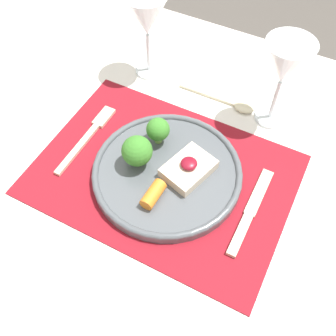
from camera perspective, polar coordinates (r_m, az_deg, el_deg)
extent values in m
plane|color=#4C4742|center=(1.39, -0.37, -18.34)|extent=(8.00, 8.00, 0.00)
cube|color=white|center=(0.73, -0.68, -1.67)|extent=(1.53, 0.92, 0.03)
cylinder|color=white|center=(1.52, -17.50, 11.88)|extent=(0.06, 0.06, 0.71)
cube|color=maroon|center=(0.72, -0.69, -0.94)|extent=(0.46, 0.33, 0.00)
cylinder|color=#4C5156|center=(0.71, 0.00, -0.56)|extent=(0.27, 0.27, 0.02)
torus|color=#4C5156|center=(0.70, 0.00, -0.19)|extent=(0.27, 0.27, 0.01)
cube|color=beige|center=(0.69, 3.00, -0.10)|extent=(0.09, 0.10, 0.02)
ellipsoid|color=maroon|center=(0.68, 3.05, 0.67)|extent=(0.03, 0.03, 0.01)
cylinder|color=#84B256|center=(0.73, -1.43, 4.39)|extent=(0.01, 0.01, 0.02)
sphere|color=#387A28|center=(0.71, -1.47, 5.62)|extent=(0.04, 0.04, 0.04)
cylinder|color=#84B256|center=(0.70, -4.37, 1.09)|extent=(0.01, 0.01, 0.02)
sphere|color=#387A28|center=(0.68, -4.52, 2.49)|extent=(0.05, 0.05, 0.05)
cylinder|color=orange|center=(0.66, -2.15, -3.82)|extent=(0.03, 0.05, 0.02)
cube|color=beige|center=(0.76, -12.98, 2.74)|extent=(0.01, 0.13, 0.01)
cube|color=beige|center=(0.81, -9.29, 7.33)|extent=(0.02, 0.05, 0.01)
cube|color=beige|center=(0.66, 10.41, -9.48)|extent=(0.02, 0.08, 0.01)
cube|color=beige|center=(0.71, 13.08, -3.43)|extent=(0.02, 0.10, 0.00)
cube|color=beige|center=(0.85, 5.76, 10.57)|extent=(0.13, 0.01, 0.01)
ellipsoid|color=beige|center=(0.83, 11.01, 8.75)|extent=(0.04, 0.04, 0.01)
cylinder|color=white|center=(0.83, 14.49, 7.18)|extent=(0.06, 0.06, 0.01)
cylinder|color=white|center=(0.79, 15.21, 9.51)|extent=(0.01, 0.01, 0.09)
cone|color=white|center=(0.74, 16.74, 14.31)|extent=(0.09, 0.09, 0.09)
cylinder|color=white|center=(0.90, -2.75, 14.02)|extent=(0.06, 0.06, 0.01)
cylinder|color=white|center=(0.87, -2.88, 16.40)|extent=(0.01, 0.01, 0.09)
cone|color=white|center=(0.82, -3.15, 21.20)|extent=(0.09, 0.09, 0.09)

